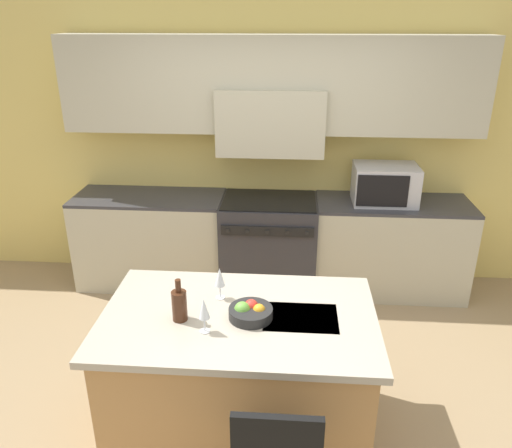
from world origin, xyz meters
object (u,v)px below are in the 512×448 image
(range_stove, at_px, (269,244))
(wine_glass_near, at_px, (204,310))
(wine_glass_far, at_px, (220,278))
(wine_bottle, at_px, (179,305))
(fruit_bowl, at_px, (250,312))
(microwave, at_px, (385,184))

(range_stove, relative_size, wine_glass_near, 4.34)
(wine_glass_near, relative_size, wine_glass_far, 1.00)
(wine_glass_far, bearing_deg, wine_bottle, -128.37)
(wine_bottle, xyz_separation_m, fruit_bowl, (0.41, 0.05, -0.06))
(microwave, bearing_deg, wine_glass_near, -122.09)
(range_stove, xyz_separation_m, wine_bottle, (-0.43, -1.99, 0.53))
(wine_bottle, xyz_separation_m, wine_glass_near, (0.17, -0.11, 0.04))
(wine_bottle, relative_size, fruit_bowl, 1.01)
(range_stove, height_order, wine_bottle, wine_bottle)
(microwave, xyz_separation_m, wine_glass_far, (-1.29, -1.76, -0.07))
(wine_glass_near, bearing_deg, wine_bottle, 146.27)
(range_stove, xyz_separation_m, fruit_bowl, (-0.02, -1.94, 0.47))
(range_stove, height_order, wine_glass_near, wine_glass_near)
(wine_glass_near, bearing_deg, fruit_bowl, 33.99)
(wine_glass_near, bearing_deg, wine_glass_far, 84.30)
(range_stove, distance_m, wine_glass_far, 1.84)
(range_stove, bearing_deg, wine_bottle, -102.11)
(range_stove, relative_size, wine_bottle, 3.49)
(microwave, distance_m, wine_glass_near, 2.51)
(fruit_bowl, bearing_deg, wine_bottle, -172.58)
(wine_bottle, distance_m, wine_glass_near, 0.20)
(wine_bottle, height_order, fruit_bowl, wine_bottle)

